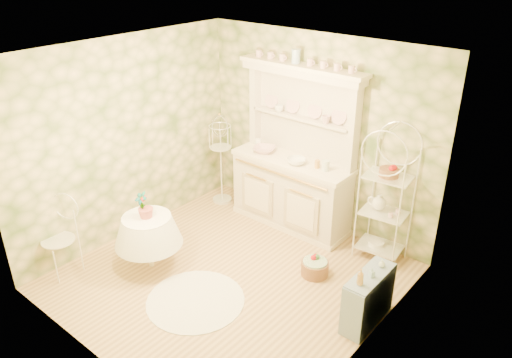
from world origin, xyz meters
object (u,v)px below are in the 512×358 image
Objects in this scene: bakers_rack at (386,195)px; side_shelf at (368,299)px; floor_basket at (315,267)px; round_table at (149,244)px; kitchen_dresser at (293,150)px; cafe_chair at (59,244)px; birdcage_stand at (221,156)px.

side_shelf is (0.47, -1.20, -0.61)m from bakers_rack.
side_shelf is 0.97m from floor_basket.
round_table is 2.07m from floor_basket.
kitchen_dresser is 3.22m from cafe_chair.
bakers_rack is at bearing 43.91° from round_table.
round_table reaches higher than floor_basket.
cafe_chair is at bearing -134.65° from round_table.
cafe_chair reaches higher than side_shelf.
round_table is at bearing -74.58° from birdcage_stand.
floor_basket is (2.20, -0.68, -0.66)m from birdcage_stand.
side_shelf is at bearing 17.91° from round_table.
birdcage_stand reaches higher than round_table.
birdcage_stand is at bearing 167.36° from side_shelf.
bakers_rack is 2.99m from round_table.
round_table is 1.97m from birdcage_stand.
bakers_rack reaches higher than birdcage_stand.
kitchen_dresser is 1.29m from birdcage_stand.
cafe_chair reaches higher than round_table.
bakers_rack is 2.75× the size of round_table.
floor_basket is (2.45, 1.94, -0.29)m from cafe_chair.
birdcage_stand reaches higher than floor_basket.
cafe_chair is (-3.34, -1.60, 0.11)m from side_shelf.
side_shelf is at bearing 1.67° from cafe_chair.
bakers_rack is 1.43m from side_shelf.
bakers_rack is 2.63m from birdcage_stand.
cafe_chair is 2.66m from birdcage_stand.
side_shelf is (1.86, -1.15, -0.85)m from kitchen_dresser.
side_shelf is 3.71m from cafe_chair.
floor_basket is at bearing 14.44° from cafe_chair.
birdcage_stand is (0.25, 2.62, 0.37)m from cafe_chair.
kitchen_dresser is at bearing 70.06° from round_table.
round_table is (-0.72, -1.99, -0.82)m from kitchen_dresser.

